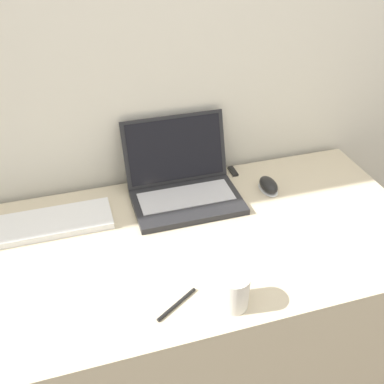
{
  "coord_description": "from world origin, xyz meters",
  "views": [
    {
      "loc": [
        -0.31,
        -0.61,
        1.57
      ],
      "look_at": [
        0.01,
        0.45,
        0.79
      ],
      "focal_mm": 42.0,
      "sensor_mm": 36.0,
      "label": 1
    }
  ],
  "objects_px": {
    "drink_cup": "(233,290)",
    "usb_stick": "(233,171)",
    "external_keyboard": "(44,224)",
    "pen": "(177,304)",
    "laptop": "(183,181)",
    "computer_mouse": "(268,185)"
  },
  "relations": [
    {
      "from": "drink_cup",
      "to": "usb_stick",
      "type": "xyz_separation_m",
      "value": [
        0.22,
        0.57,
        -0.05
      ]
    },
    {
      "from": "external_keyboard",
      "to": "pen",
      "type": "bearing_deg",
      "value": -53.58
    },
    {
      "from": "laptop",
      "to": "computer_mouse",
      "type": "distance_m",
      "value": 0.29
    },
    {
      "from": "drink_cup",
      "to": "external_keyboard",
      "type": "xyz_separation_m",
      "value": [
        -0.43,
        0.45,
        -0.04
      ]
    },
    {
      "from": "external_keyboard",
      "to": "usb_stick",
      "type": "bearing_deg",
      "value": 10.5
    },
    {
      "from": "external_keyboard",
      "to": "drink_cup",
      "type": "bearing_deg",
      "value": -45.71
    },
    {
      "from": "pen",
      "to": "external_keyboard",
      "type": "bearing_deg",
      "value": 126.42
    },
    {
      "from": "pen",
      "to": "laptop",
      "type": "bearing_deg",
      "value": 72.32
    },
    {
      "from": "laptop",
      "to": "drink_cup",
      "type": "xyz_separation_m",
      "value": [
        -0.01,
        -0.48,
        -0.01
      ]
    },
    {
      "from": "drink_cup",
      "to": "external_keyboard",
      "type": "bearing_deg",
      "value": 134.29
    },
    {
      "from": "laptop",
      "to": "external_keyboard",
      "type": "relative_size",
      "value": 0.86
    },
    {
      "from": "pen",
      "to": "usb_stick",
      "type": "bearing_deg",
      "value": 56.43
    },
    {
      "from": "drink_cup",
      "to": "pen",
      "type": "relative_size",
      "value": 0.82
    },
    {
      "from": "drink_cup",
      "to": "pen",
      "type": "height_order",
      "value": "drink_cup"
    },
    {
      "from": "external_keyboard",
      "to": "pen",
      "type": "height_order",
      "value": "external_keyboard"
    },
    {
      "from": "external_keyboard",
      "to": "pen",
      "type": "xyz_separation_m",
      "value": [
        0.3,
        -0.41,
        -0.01
      ]
    },
    {
      "from": "usb_stick",
      "to": "pen",
      "type": "relative_size",
      "value": 0.51
    },
    {
      "from": "laptop",
      "to": "external_keyboard",
      "type": "xyz_separation_m",
      "value": [
        -0.45,
        -0.04,
        -0.04
      ]
    },
    {
      "from": "drink_cup",
      "to": "computer_mouse",
      "type": "bearing_deg",
      "value": 55.46
    },
    {
      "from": "laptop",
      "to": "usb_stick",
      "type": "distance_m",
      "value": 0.23
    },
    {
      "from": "external_keyboard",
      "to": "pen",
      "type": "distance_m",
      "value": 0.51
    },
    {
      "from": "laptop",
      "to": "drink_cup",
      "type": "distance_m",
      "value": 0.48
    }
  ]
}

